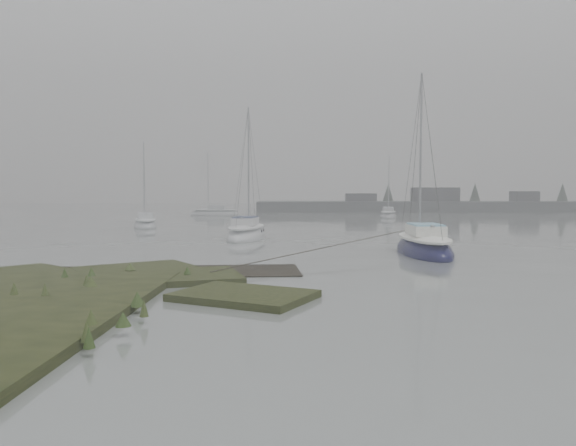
% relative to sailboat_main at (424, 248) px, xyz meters
% --- Properties ---
extents(ground, '(160.00, 160.00, 0.00)m').
position_rel_sailboat_main_xyz_m(ground, '(-7.68, 19.59, -0.28)').
color(ground, gray).
rests_on(ground, ground).
extents(far_shoreline, '(60.00, 8.00, 4.15)m').
position_rel_sailboat_main_xyz_m(far_shoreline, '(19.16, 51.49, 0.57)').
color(far_shoreline, '#4C4F51').
rests_on(far_shoreline, ground).
extents(sailboat_main, '(2.33, 6.51, 9.10)m').
position_rel_sailboat_main_xyz_m(sailboat_main, '(0.00, 0.00, 0.00)').
color(sailboat_main, '#0E0D38').
rests_on(sailboat_main, ground).
extents(sailboat_white, '(2.63, 6.33, 8.69)m').
position_rel_sailboat_main_xyz_m(sailboat_white, '(-9.02, 8.03, -0.01)').
color(sailboat_white, silver).
rests_on(sailboat_white, ground).
extents(sailboat_far_a, '(3.31, 5.49, 7.36)m').
position_rel_sailboat_main_xyz_m(sailboat_far_a, '(-18.08, 18.18, -0.05)').
color(sailboat_far_a, silver).
rests_on(sailboat_far_a, ground).
extents(sailboat_far_b, '(2.67, 5.40, 7.30)m').
position_rel_sailboat_main_xyz_m(sailboat_far_b, '(3.64, 34.69, -0.06)').
color(sailboat_far_b, '#A5A8AE').
rests_on(sailboat_far_b, ground).
extents(sailboat_far_c, '(5.60, 1.87, 7.88)m').
position_rel_sailboat_main_xyz_m(sailboat_far_c, '(-15.76, 38.58, -0.04)').
color(sailboat_far_c, '#B1B7BB').
rests_on(sailboat_far_c, ground).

